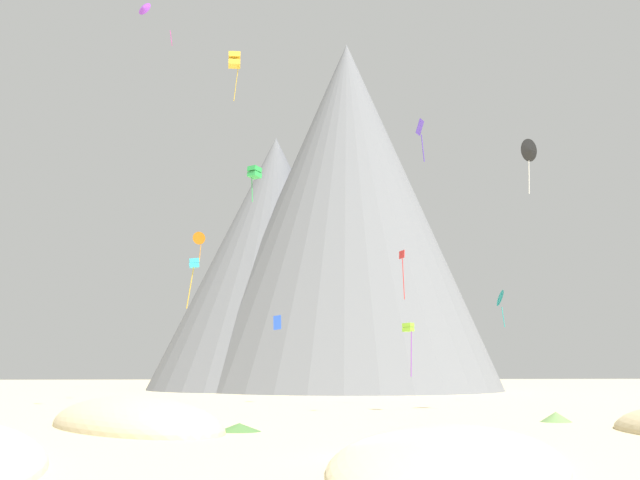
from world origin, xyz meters
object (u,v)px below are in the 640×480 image
object	(u,v)px
kite_cyan_low	(194,264)
kite_green_mid	(255,173)
kite_gold_high	(234,60)
bush_ridge_crest	(556,417)
kite_lime_low	(408,329)
bush_low_patch	(239,427)
kite_orange_mid	(199,238)
kite_violet_high	(144,8)
rock_massif	(330,236)
kite_red_mid	(402,263)
kite_blue_low	(277,323)
kite_indigo_mid	(420,131)
kite_magenta_high	(171,38)
kite_black_mid	(530,151)
kite_teal_low	(501,299)

from	to	relation	value
kite_cyan_low	kite_green_mid	bearing A→B (deg)	-42.64
kite_gold_high	bush_ridge_crest	bearing A→B (deg)	126.95
bush_ridge_crest	kite_lime_low	size ratio (longest dim) A/B	0.48
kite_lime_low	bush_ridge_crest	bearing A→B (deg)	68.31
bush_low_patch	kite_gold_high	xyz separation A→B (m)	(-1.60, 36.45, 37.48)
kite_gold_high	kite_orange_mid	bearing A→B (deg)	-61.22
kite_green_mid	kite_orange_mid	size ratio (longest dim) A/B	0.88
kite_violet_high	rock_massif	bearing A→B (deg)	104.21
kite_red_mid	kite_violet_high	size ratio (longest dim) A/B	3.41
rock_massif	kite_red_mid	distance (m)	54.19
bush_ridge_crest	kite_lime_low	world-z (taller)	kite_lime_low
kite_red_mid	kite_violet_high	world-z (taller)	kite_violet_high
rock_massif	kite_violet_high	xyz separation A→B (m)	(-23.15, -63.07, 10.64)
kite_cyan_low	kite_lime_low	size ratio (longest dim) A/B	0.89
kite_blue_low	kite_green_mid	bearing A→B (deg)	-30.08
rock_massif	kite_orange_mid	bearing A→B (deg)	-115.51
rock_massif	kite_indigo_mid	xyz separation A→B (m)	(0.30, -71.73, -2.95)
bush_ridge_crest	kite_violet_high	xyz separation A→B (m)	(-31.68, 13.71, 35.76)
kite_blue_low	bush_ridge_crest	bearing A→B (deg)	12.62
kite_green_mid	kite_lime_low	xyz separation A→B (m)	(13.73, -2.83, -14.57)
kite_magenta_high	kite_black_mid	size ratio (longest dim) A/B	0.29
kite_magenta_high	kite_blue_low	size ratio (longest dim) A/B	0.86
kite_orange_mid	kite_red_mid	bearing A→B (deg)	160.95
bush_ridge_crest	kite_cyan_low	xyz separation A→B (m)	(-26.37, 10.43, 11.90)
kite_magenta_high	kite_gold_high	xyz separation A→B (m)	(6.82, 2.40, -1.35)
kite_cyan_low	kite_orange_mid	distance (m)	26.93
kite_red_mid	kite_gold_high	xyz separation A→B (m)	(-17.52, 6.15, 23.48)
kite_indigo_mid	kite_orange_mid	bearing A→B (deg)	-67.11
kite_cyan_low	kite_gold_high	bearing A→B (deg)	-12.79
bush_low_patch	kite_black_mid	bearing A→B (deg)	32.45
kite_teal_low	kite_violet_high	bearing A→B (deg)	117.46
kite_violet_high	kite_cyan_low	bearing A→B (deg)	2.66
kite_black_mid	bush_ridge_crest	bearing A→B (deg)	-131.66
kite_green_mid	kite_teal_low	xyz separation A→B (m)	(27.90, 15.22, -10.33)
bush_low_patch	bush_ridge_crest	distance (m)	23.15
kite_indigo_mid	kite_gold_high	xyz separation A→B (m)	(-15.60, 24.90, 15.20)
kite_red_mid	bush_ridge_crest	bearing A→B (deg)	-140.44
rock_massif	kite_green_mid	xyz separation A→B (m)	(-12.92, -59.89, -3.75)
kite_orange_mid	kite_green_mid	bearing A→B (deg)	119.41
kite_red_mid	bush_low_patch	bearing A→B (deg)	177.02
rock_massif	kite_red_mid	bearing A→B (deg)	-87.60
kite_magenta_high	kite_orange_mid	xyz separation A→B (m)	(2.94, 9.03, -20.57)
kite_violet_high	kite_gold_high	distance (m)	18.12
kite_cyan_low	kite_gold_high	world-z (taller)	kite_gold_high
kite_indigo_mid	kite_black_mid	xyz separation A→B (m)	(10.40, 3.96, -0.27)
kite_indigo_mid	kite_lime_low	distance (m)	17.82
bush_ridge_crest	kite_violet_high	size ratio (longest dim) A/B	1.53
kite_red_mid	kite_magenta_high	xyz separation A→B (m)	(-24.33, 3.75, 24.83)
kite_red_mid	kite_cyan_low	world-z (taller)	kite_red_mid
kite_cyan_low	kite_lime_low	bearing A→B (deg)	-84.34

